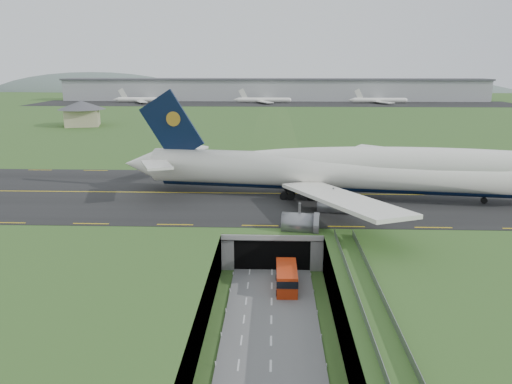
{
  "coord_description": "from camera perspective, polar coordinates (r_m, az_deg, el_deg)",
  "views": [
    {
      "loc": [
        0.12,
        -65.41,
        31.8
      ],
      "look_at": [
        -2.96,
        20.0,
        9.78
      ],
      "focal_mm": 35.0,
      "sensor_mm": 36.0,
      "label": 1
    }
  ],
  "objects": [
    {
      "name": "ground",
      "position": [
        72.73,
        1.8,
        -11.49
      ],
      "size": [
        900.0,
        900.0,
        0.0
      ],
      "primitive_type": "plane",
      "color": "#2C5421",
      "rests_on": "ground"
    },
    {
      "name": "airfield_deck",
      "position": [
        71.47,
        1.82,
        -9.32
      ],
      "size": [
        800.0,
        800.0,
        6.0
      ],
      "primitive_type": "cube",
      "color": "gray",
      "rests_on": "ground"
    },
    {
      "name": "trench_road",
      "position": [
        66.02,
        1.76,
        -14.26
      ],
      "size": [
        12.0,
        75.0,
        0.2
      ],
      "primitive_type": "cube",
      "color": "slate",
      "rests_on": "ground"
    },
    {
      "name": "taxiway",
      "position": [
        101.71,
        1.93,
        -0.2
      ],
      "size": [
        800.0,
        44.0,
        0.18
      ],
      "primitive_type": "cube",
      "color": "black",
      "rests_on": "airfield_deck"
    },
    {
      "name": "tunnel_portal",
      "position": [
        86.91,
        1.88,
        -4.68
      ],
      "size": [
        17.0,
        22.3,
        6.0
      ],
      "color": "gray",
      "rests_on": "ground"
    },
    {
      "name": "guideway",
      "position": [
        54.43,
        13.81,
        -15.12
      ],
      "size": [
        3.0,
        53.0,
        7.05
      ],
      "color": "#A8A8A3",
      "rests_on": "ground"
    },
    {
      "name": "jumbo_jet",
      "position": [
        99.05,
        12.91,
        2.44
      ],
      "size": [
        103.66,
        64.55,
        21.55
      ],
      "rotation": [
        0.0,
        0.0,
        -0.14
      ],
      "color": "white",
      "rests_on": "ground"
    },
    {
      "name": "shuttle_tram",
      "position": [
        73.36,
        3.51,
        -9.74
      ],
      "size": [
        3.12,
        7.96,
        3.23
      ],
      "rotation": [
        0.0,
        0.0,
        0.01
      ],
      "color": "red",
      "rests_on": "ground"
    },
    {
      "name": "service_building",
      "position": [
        226.39,
        -19.28,
        8.72
      ],
      "size": [
        24.04,
        24.04,
        10.7
      ],
      "rotation": [
        0.0,
        0.0,
        0.26
      ],
      "color": "tan",
      "rests_on": "ground"
    },
    {
      "name": "cargo_terminal",
      "position": [
        365.26,
        2.08,
        11.64
      ],
      "size": [
        320.0,
        67.0,
        15.6
      ],
      "color": "#B2B2B2",
      "rests_on": "ground"
    },
    {
      "name": "distant_hills",
      "position": [
        500.84,
        9.58,
        10.15
      ],
      "size": [
        700.0,
        91.0,
        60.0
      ],
      "color": "slate",
      "rests_on": "ground"
    }
  ]
}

